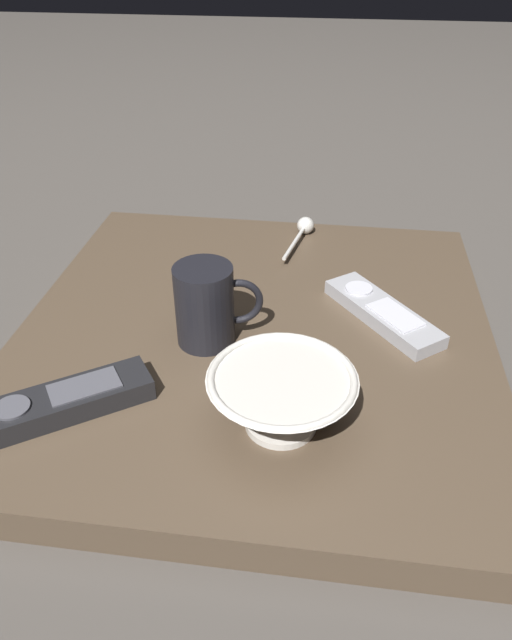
# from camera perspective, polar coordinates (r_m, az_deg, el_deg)

# --- Properties ---
(ground_plane) EXTENTS (6.00, 6.00, 0.00)m
(ground_plane) POSITION_cam_1_polar(r_m,az_deg,el_deg) (0.80, -0.11, -3.13)
(ground_plane) COLOR #47423D
(table) EXTENTS (0.64, 0.61, 0.04)m
(table) POSITION_cam_1_polar(r_m,az_deg,el_deg) (0.79, -0.11, -1.91)
(table) COLOR #4C3D2D
(table) RESTS_ON ground
(cereal_bowl) EXTENTS (0.15, 0.15, 0.07)m
(cereal_bowl) POSITION_cam_1_polar(r_m,az_deg,el_deg) (0.62, 2.45, -7.38)
(cereal_bowl) COLOR beige
(cereal_bowl) RESTS_ON table
(coffee_mug) EXTENTS (0.07, 0.11, 0.10)m
(coffee_mug) POSITION_cam_1_polar(r_m,az_deg,el_deg) (0.73, -4.74, 1.43)
(coffee_mug) COLOR black
(coffee_mug) RESTS_ON table
(teaspoon) EXTENTS (0.13, 0.04, 0.03)m
(teaspoon) POSITION_cam_1_polar(r_m,az_deg,el_deg) (1.00, 4.60, 8.77)
(teaspoon) COLOR silver
(teaspoon) RESTS_ON table
(tv_remote_near) EXTENTS (0.15, 0.18, 0.03)m
(tv_remote_near) POSITION_cam_1_polar(r_m,az_deg,el_deg) (0.68, -17.84, -7.46)
(tv_remote_near) COLOR black
(tv_remote_near) RESTS_ON table
(tv_remote_far) EXTENTS (0.18, 0.16, 0.02)m
(tv_remote_far) POSITION_cam_1_polar(r_m,az_deg,el_deg) (0.81, 11.98, 0.72)
(tv_remote_far) COLOR #9E9EA3
(tv_remote_far) RESTS_ON table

